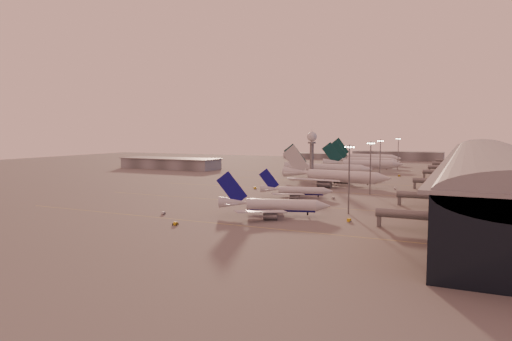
% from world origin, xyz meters
% --- Properties ---
extents(ground, '(700.00, 700.00, 0.00)m').
position_xyz_m(ground, '(0.00, 0.00, 0.00)').
color(ground, '#535151').
rests_on(ground, ground).
extents(taxiway_markings, '(180.00, 185.25, 0.02)m').
position_xyz_m(taxiway_markings, '(30.00, 56.00, 0.01)').
color(taxiway_markings, gold).
rests_on(taxiway_markings, ground).
extents(terminal, '(57.00, 362.00, 23.04)m').
position_xyz_m(terminal, '(107.88, 110.09, 10.52)').
color(terminal, black).
rests_on(terminal, ground).
extents(hangar, '(82.00, 27.00, 8.50)m').
position_xyz_m(hangar, '(-120.00, 140.00, 4.32)').
color(hangar, '#595C60').
rests_on(hangar, ground).
extents(radar_tower, '(6.40, 6.40, 31.10)m').
position_xyz_m(radar_tower, '(5.00, 120.00, 20.95)').
color(radar_tower, slate).
rests_on(radar_tower, ground).
extents(mast_a, '(3.60, 0.56, 25.00)m').
position_xyz_m(mast_a, '(58.00, 0.00, 13.74)').
color(mast_a, slate).
rests_on(mast_a, ground).
extents(mast_b, '(3.60, 0.56, 25.00)m').
position_xyz_m(mast_b, '(55.00, 55.00, 13.74)').
color(mast_b, slate).
rests_on(mast_b, ground).
extents(mast_c, '(3.60, 0.56, 25.00)m').
position_xyz_m(mast_c, '(50.00, 110.00, 13.74)').
color(mast_c, slate).
rests_on(mast_c, ground).
extents(mast_d, '(3.60, 0.56, 25.00)m').
position_xyz_m(mast_d, '(48.00, 200.00, 13.74)').
color(mast_d, slate).
rests_on(mast_d, ground).
extents(distant_horizon, '(165.00, 37.50, 9.00)m').
position_xyz_m(distant_horizon, '(2.62, 325.14, 3.89)').
color(distant_horizon, '#595C60').
rests_on(distant_horizon, ground).
extents(narrowbody_near, '(39.10, 30.74, 15.70)m').
position_xyz_m(narrowbody_near, '(35.02, -15.19, 3.18)').
color(narrowbody_near, silver).
rests_on(narrowbody_near, ground).
extents(narrowbody_mid, '(32.74, 25.82, 13.01)m').
position_xyz_m(narrowbody_mid, '(26.98, 30.14, 2.63)').
color(narrowbody_mid, silver).
rests_on(narrowbody_mid, ground).
extents(widebody_white, '(63.05, 50.24, 22.22)m').
position_xyz_m(widebody_white, '(30.24, 83.01, 3.85)').
color(widebody_white, silver).
rests_on(widebody_white, ground).
extents(greentail_a, '(59.43, 47.81, 21.59)m').
position_xyz_m(greentail_a, '(12.34, 131.87, 3.81)').
color(greentail_a, silver).
rests_on(greentail_a, ground).
extents(greentail_b, '(59.22, 47.39, 21.72)m').
position_xyz_m(greentail_b, '(24.48, 183.27, 3.84)').
color(greentail_b, silver).
rests_on(greentail_b, ground).
extents(greentail_c, '(59.43, 47.98, 21.58)m').
position_xyz_m(greentail_c, '(18.59, 220.03, 3.81)').
color(greentail_c, silver).
rests_on(greentail_c, ground).
extents(greentail_d, '(65.80, 52.84, 23.96)m').
position_xyz_m(greentail_d, '(11.16, 260.59, 4.23)').
color(greentail_d, silver).
rests_on(greentail_d, ground).
extents(gsv_truck_a, '(5.34, 2.22, 2.12)m').
position_xyz_m(gsv_truck_a, '(-1.33, -29.56, 1.08)').
color(gsv_truck_a, silver).
rests_on(gsv_truck_a, ground).
extents(gsv_tug_near, '(2.68, 3.83, 1.01)m').
position_xyz_m(gsv_tug_near, '(13.14, -43.45, 0.52)').
color(gsv_tug_near, gold).
rests_on(gsv_tug_near, ground).
extents(gsv_catering_a, '(5.75, 3.77, 4.35)m').
position_xyz_m(gsv_catering_a, '(61.95, -14.74, 2.17)').
color(gsv_catering_a, gold).
rests_on(gsv_catering_a, ground).
extents(gsv_tug_mid, '(4.35, 4.62, 1.14)m').
position_xyz_m(gsv_tug_mid, '(5.86, 13.92, 0.59)').
color(gsv_tug_mid, gold).
rests_on(gsv_tug_mid, ground).
extents(gsv_truck_b, '(5.19, 2.61, 2.00)m').
position_xyz_m(gsv_truck_b, '(43.65, 32.79, 1.02)').
color(gsv_truck_b, silver).
rests_on(gsv_truck_b, ground).
extents(gsv_truck_c, '(4.82, 5.74, 2.26)m').
position_xyz_m(gsv_truck_c, '(-2.76, 50.91, 1.15)').
color(gsv_truck_c, gold).
rests_on(gsv_truck_c, ground).
extents(gsv_catering_b, '(5.14, 2.90, 4.00)m').
position_xyz_m(gsv_catering_b, '(63.35, 77.58, 2.00)').
color(gsv_catering_b, silver).
rests_on(gsv_catering_b, ground).
extents(gsv_tug_far, '(3.15, 4.36, 1.13)m').
position_xyz_m(gsv_tug_far, '(13.82, 106.63, 0.58)').
color(gsv_tug_far, silver).
rests_on(gsv_tug_far, ground).
extents(gsv_truck_d, '(4.51, 6.62, 2.52)m').
position_xyz_m(gsv_truck_d, '(-27.36, 122.98, 1.29)').
color(gsv_truck_d, silver).
rests_on(gsv_truck_d, ground).
extents(gsv_tug_hangar, '(3.66, 2.34, 1.01)m').
position_xyz_m(gsv_tug_hangar, '(55.85, 149.39, 0.52)').
color(gsv_tug_hangar, gold).
rests_on(gsv_tug_hangar, ground).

